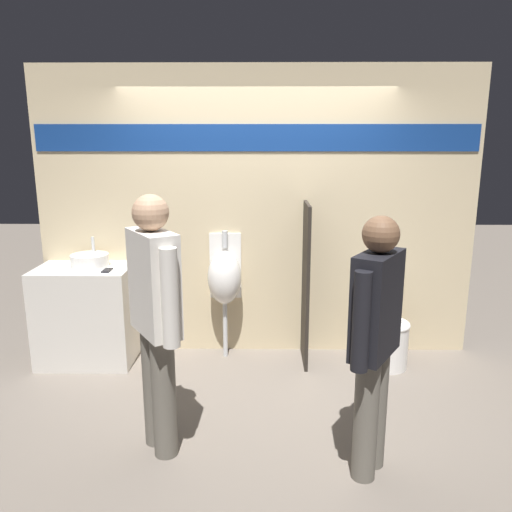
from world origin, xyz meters
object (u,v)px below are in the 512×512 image
sink_basin (90,260)px  toilet (386,332)px  person_with_lanyard (156,315)px  cell_phone (107,270)px  person_in_vest (375,337)px  urinal_near_counter (225,277)px

sink_basin → toilet: bearing=-1.6°
toilet → person_with_lanyard: (-1.83, -1.33, 0.64)m
cell_phone → toilet: (2.52, 0.09, -0.60)m
person_with_lanyard → person_in_vest: bearing=-132.7°
person_in_vest → person_with_lanyard: (-1.35, 0.22, 0.05)m
person_in_vest → urinal_near_counter: bearing=63.6°
cell_phone → toilet: size_ratio=0.15×
sink_basin → cell_phone: bearing=-39.0°
person_in_vest → person_with_lanyard: bearing=113.3°
sink_basin → cell_phone: sink_basin is taller
urinal_near_counter → person_with_lanyard: size_ratio=0.70×
person_in_vest → person_with_lanyard: 1.37m
sink_basin → person_in_vest: person_in_vest is taller
sink_basin → person_in_vest: (2.25, -1.63, -0.07)m
sink_basin → cell_phone: size_ratio=2.43×
toilet → person_with_lanyard: size_ratio=0.53×
sink_basin → person_with_lanyard: 1.67m
person_in_vest → person_with_lanyard: person_with_lanyard is taller
toilet → person_in_vest: person_in_vest is taller
urinal_near_counter → toilet: (1.50, -0.15, -0.48)m
person_in_vest → toilet: bearing=15.6°
person_in_vest → sink_basin: bearing=86.7°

